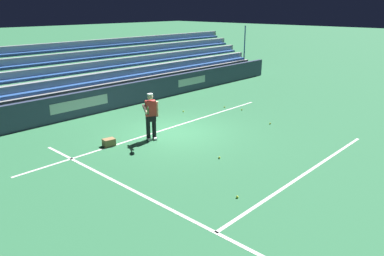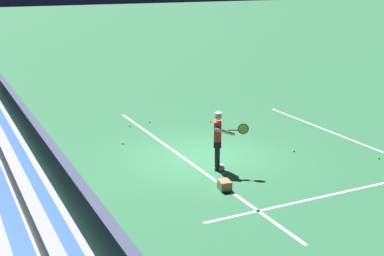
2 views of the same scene
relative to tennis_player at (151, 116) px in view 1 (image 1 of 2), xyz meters
name	(u,v)px [view 1 (image 1 of 2)]	position (x,y,z in m)	size (l,w,h in m)	color
ground_plane	(174,132)	(-1.15, 0.00, -0.89)	(160.00, 160.00, 0.00)	#337A4C
court_baseline_white	(165,129)	(-1.15, -0.50, -0.89)	(12.00, 0.10, 0.01)	white
court_sideline_white	(168,208)	(2.96, 4.00, -0.89)	(0.10, 12.00, 0.01)	white
court_service_line_white	(306,173)	(-1.15, 5.50, -0.89)	(8.22, 0.10, 0.01)	white
back_wall_sponsor_board	(105,99)	(-1.16, -4.55, -0.34)	(25.83, 0.25, 1.10)	#384260
bleacher_stand	(79,88)	(-1.15, -6.78, -0.13)	(24.53, 3.20, 3.40)	#9EA3A8
tennis_player	(151,116)	(0.00, 0.00, 0.00)	(0.90, 0.88, 1.71)	black
ball_box_cardboard	(109,142)	(1.44, -0.59, -0.76)	(0.40, 0.30, 0.26)	#A87F51
tennis_ball_near_player	(270,123)	(-4.58, 2.17, -0.86)	(0.07, 0.07, 0.07)	#CCE533
tennis_ball_midcourt	(242,110)	(-5.55, 0.04, -0.86)	(0.07, 0.07, 0.07)	#CCE533
tennis_ball_stray_back	(237,197)	(1.40, 4.92, -0.86)	(0.07, 0.07, 0.07)	#CCE533
tennis_ball_toward_net	(183,111)	(-3.46, -1.76, -0.86)	(0.07, 0.07, 0.07)	#CCE533
tennis_ball_far_left	(225,107)	(-5.37, -0.84, -0.86)	(0.07, 0.07, 0.07)	#CCE533
tennis_ball_far_right	(219,158)	(-0.30, 2.95, -0.86)	(0.07, 0.07, 0.07)	#CCE533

